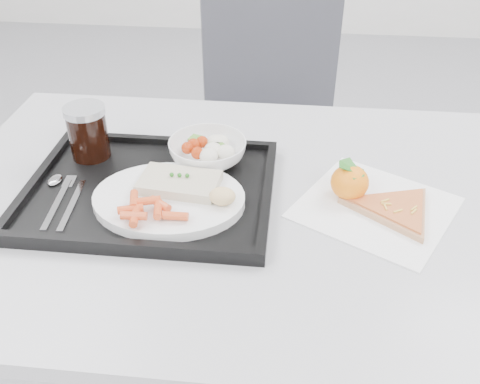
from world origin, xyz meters
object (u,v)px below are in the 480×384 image
at_px(salad_bowl, 208,152).
at_px(tray, 151,190).
at_px(tangerine, 350,182).
at_px(table, 254,226).
at_px(chair, 267,129).
at_px(pizza_slice, 395,209).
at_px(dinner_plate, 169,199).
at_px(cola_glass, 88,131).

bearing_deg(salad_bowl, tray, -132.41).
bearing_deg(tangerine, table, -173.77).
bearing_deg(chair, pizza_slice, -68.83).
xyz_separation_m(chair, tray, (-0.18, -0.67, 0.22)).
bearing_deg(tray, pizza_slice, -1.56).
bearing_deg(pizza_slice, chair, 111.17).
bearing_deg(pizza_slice, dinner_plate, -175.50).
distance_m(chair, salad_bowl, 0.63).
bearing_deg(tray, cola_glass, 145.35).
distance_m(cola_glass, pizza_slice, 0.60).
relative_size(table, dinner_plate, 4.44).
distance_m(dinner_plate, pizza_slice, 0.40).
height_order(cola_glass, pizza_slice, cola_glass).
xyz_separation_m(tray, tangerine, (0.36, 0.03, 0.03)).
xyz_separation_m(tray, salad_bowl, (0.09, 0.10, 0.03)).
bearing_deg(pizza_slice, cola_glass, 169.18).
distance_m(chair, tangerine, 0.71).
distance_m(salad_bowl, cola_glass, 0.24).
relative_size(salad_bowl, tangerine, 1.95).
relative_size(cola_glass, pizza_slice, 0.46).
distance_m(table, tray, 0.21).
height_order(salad_bowl, tangerine, tangerine).
distance_m(dinner_plate, salad_bowl, 0.15).
distance_m(tray, tangerine, 0.37).
bearing_deg(dinner_plate, table, 19.42).
xyz_separation_m(table, tangerine, (0.17, 0.02, 0.10)).
relative_size(dinner_plate, pizza_slice, 1.15).
height_order(table, pizza_slice, pizza_slice).
bearing_deg(table, tangerine, 6.23).
bearing_deg(pizza_slice, table, 175.21).
height_order(tray, dinner_plate, dinner_plate).
bearing_deg(chair, table, -88.75).
bearing_deg(tray, salad_bowl, 47.59).
xyz_separation_m(table, chair, (-0.01, 0.66, -0.15)).
distance_m(chair, pizza_slice, 0.77).
bearing_deg(salad_bowl, chair, 81.32).
xyz_separation_m(table, cola_glass, (-0.34, 0.09, 0.14)).
height_order(tangerine, pizza_slice, tangerine).
xyz_separation_m(tray, cola_glass, (-0.15, 0.10, 0.06)).
bearing_deg(table, tray, -177.37).
height_order(tray, cola_glass, cola_glass).
bearing_deg(chair, salad_bowl, -98.68).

